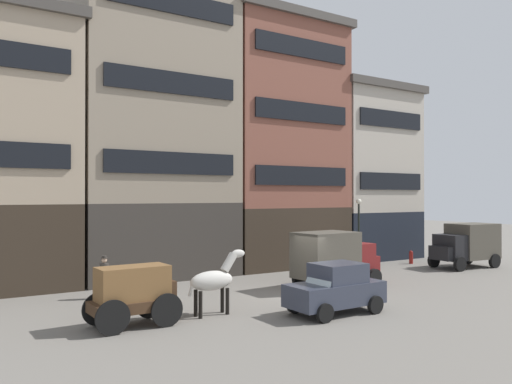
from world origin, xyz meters
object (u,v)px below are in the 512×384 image
delivery_truck_near (335,257)px  delivery_truck_far (466,244)px  streetlamp_curbside (359,223)px  fire_hydrant_curbside (411,257)px  draft_horse (214,280)px  cargo_wagon (134,291)px  sedan_dark (336,288)px  pedestrian_officer (104,275)px

delivery_truck_near → delivery_truck_far: bearing=4.4°
streetlamp_curbside → fire_hydrant_curbside: 4.48m
delivery_truck_near → fire_hydrant_curbside: bearing=21.4°
draft_horse → fire_hydrant_curbside: 17.80m
delivery_truck_far → fire_hydrant_curbside: 3.39m
cargo_wagon → streetlamp_curbside: (16.00, 6.31, 1.52)m
delivery_truck_near → streetlamp_curbside: 7.37m
cargo_wagon → fire_hydrant_curbside: 20.61m
streetlamp_curbside → fire_hydrant_curbside: bearing=-10.3°
cargo_wagon → sedan_dark: (6.83, -2.14, -0.23)m
pedestrian_officer → streetlamp_curbside: streetlamp_curbside is taller
delivery_truck_far → pedestrian_officer: 21.05m
draft_horse → pedestrian_officer: draft_horse is taller
delivery_truck_far → pedestrian_officer: delivery_truck_far is taller
draft_horse → streetlamp_curbside: bearing=25.8°
sedan_dark → pedestrian_officer: (-6.46, 7.16, 0.07)m
cargo_wagon → draft_horse: draft_horse is taller
pedestrian_officer → fire_hydrant_curbside: (19.45, 0.59, -0.55)m
streetlamp_curbside → sedan_dark: bearing=-137.4°
pedestrian_officer → fire_hydrant_curbside: 19.46m
sedan_dark → streetlamp_curbside: 12.59m
streetlamp_curbside → cargo_wagon: bearing=-158.5°
sedan_dark → draft_horse: bearing=151.1°
draft_horse → pedestrian_officer: size_ratio=1.31×
sedan_dark → fire_hydrant_curbside: sedan_dark is taller
cargo_wagon → fire_hydrant_curbside: bearing=15.8°
delivery_truck_far → fire_hydrant_curbside: size_ratio=5.36×
sedan_dark → delivery_truck_far: bearing=18.6°
sedan_dark → streetlamp_curbside: bearing=42.6°
draft_horse → delivery_truck_far: 18.54m
delivery_truck_far → streetlamp_curbside: bearing=145.8°
draft_horse → delivery_truck_far: size_ratio=0.53×
sedan_dark → pedestrian_officer: size_ratio=2.08×
cargo_wagon → pedestrian_officer: size_ratio=1.65×
delivery_truck_near → sedan_dark: (-3.43, -4.00, -0.51)m
sedan_dark → pedestrian_officer: sedan_dark is taller
draft_horse → delivery_truck_near: delivery_truck_near is taller
pedestrian_officer → streetlamp_curbside: 15.78m
cargo_wagon → delivery_truck_far: size_ratio=0.67×
cargo_wagon → sedan_dark: bearing=-17.4°
delivery_truck_near → fire_hydrant_curbside: (9.56, 3.75, -1.00)m
delivery_truck_far → streetlamp_curbside: (-5.29, 3.59, 1.25)m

